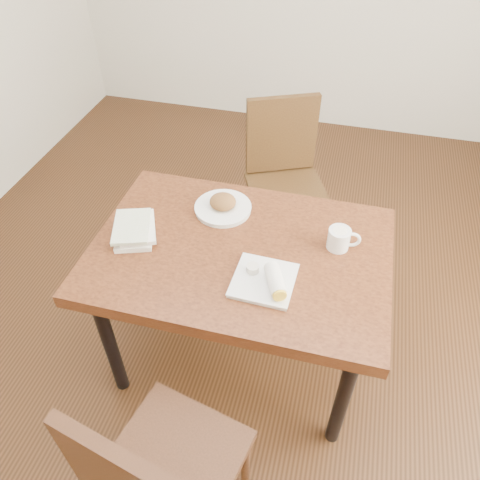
% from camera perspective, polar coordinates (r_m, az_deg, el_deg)
% --- Properties ---
extents(ground, '(4.00, 5.00, 0.01)m').
position_cam_1_polar(ground, '(2.50, -0.00, -13.58)').
color(ground, '#472814').
rests_on(ground, ground).
extents(room_walls, '(4.02, 5.02, 2.80)m').
position_cam_1_polar(room_walls, '(1.45, -0.00, 24.81)').
color(room_walls, beige).
rests_on(room_walls, ground).
extents(table, '(1.22, 0.84, 0.75)m').
position_cam_1_polar(table, '(1.97, -0.00, -2.80)').
color(table, brown).
rests_on(table, ground).
extents(chair_near, '(0.50, 0.50, 0.95)m').
position_cam_1_polar(chair_near, '(1.66, -10.04, -26.33)').
color(chair_near, '#4A2715').
rests_on(chair_near, ground).
extents(chair_far, '(0.56, 0.56, 0.95)m').
position_cam_1_polar(chair_far, '(2.70, 5.42, 8.23)').
color(chair_far, '#4B3315').
rests_on(chair_far, ground).
extents(plate_scone, '(0.26, 0.26, 0.08)m').
position_cam_1_polar(plate_scone, '(2.09, -2.09, 4.19)').
color(plate_scone, white).
rests_on(plate_scone, table).
extents(coffee_mug, '(0.14, 0.09, 0.09)m').
position_cam_1_polar(coffee_mug, '(1.93, 12.08, 0.19)').
color(coffee_mug, white).
rests_on(coffee_mug, table).
extents(plate_burrito, '(0.24, 0.24, 0.08)m').
position_cam_1_polar(plate_burrito, '(1.77, 3.33, -4.93)').
color(plate_burrito, white).
rests_on(plate_burrito, table).
extents(book_stack, '(0.23, 0.27, 0.06)m').
position_cam_1_polar(book_stack, '(2.01, -12.71, 1.24)').
color(book_stack, white).
rests_on(book_stack, table).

